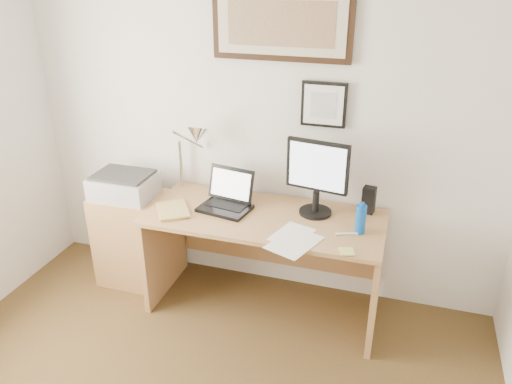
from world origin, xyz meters
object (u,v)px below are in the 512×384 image
at_px(book, 158,212).
at_px(laptop, 227,199).
at_px(lcd_monitor, 317,174).
at_px(side_cabinet, 133,238).
at_px(desk, 268,240).
at_px(printer, 124,185).
at_px(water_bottle, 361,219).

relative_size(book, laptop, 0.73).
bearing_deg(book, lcd_monitor, 17.07).
xyz_separation_m(side_cabinet, desk, (1.07, 0.04, 0.15)).
bearing_deg(book, laptop, 29.47).
xyz_separation_m(desk, laptop, (-0.29, -0.04, 0.29)).
bearing_deg(lcd_monitor, laptop, -172.57).
height_order(book, laptop, laptop).
bearing_deg(book, desk, 21.16).
relative_size(side_cabinet, desk, 0.46).
xyz_separation_m(book, printer, (-0.38, 0.22, 0.06)).
bearing_deg(book, side_cabinet, 147.53).
bearing_deg(desk, book, -158.84).
distance_m(desk, printer, 1.13).
distance_m(book, lcd_monitor, 1.10).
bearing_deg(side_cabinet, lcd_monitor, 3.18).
relative_size(side_cabinet, book, 2.67).
bearing_deg(water_bottle, lcd_monitor, 151.79).
bearing_deg(side_cabinet, laptop, -0.12).
bearing_deg(water_bottle, side_cabinet, 176.85).
height_order(water_bottle, printer, water_bottle).
relative_size(water_bottle, desk, 0.12).
distance_m(water_bottle, book, 1.35).
height_order(side_cabinet, laptop, laptop).
distance_m(side_cabinet, desk, 1.08).
bearing_deg(desk, side_cabinet, -178.11).
bearing_deg(laptop, water_bottle, -5.70).
height_order(side_cabinet, lcd_monitor, lcd_monitor).
height_order(water_bottle, book, water_bottle).
distance_m(lcd_monitor, printer, 1.42).
bearing_deg(desk, printer, -177.25).
bearing_deg(water_bottle, printer, 177.44).
relative_size(side_cabinet, printer, 1.66).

